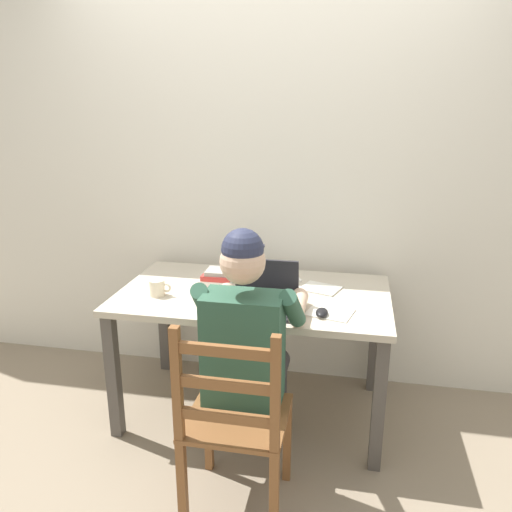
# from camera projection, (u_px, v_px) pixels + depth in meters

# --- Properties ---
(ground_plane) EXTENTS (8.00, 8.00, 0.00)m
(ground_plane) POSITION_uv_depth(u_px,v_px,m) (254.00, 409.00, 2.96)
(ground_plane) COLOR gray
(back_wall) EXTENTS (6.00, 0.04, 2.60)m
(back_wall) POSITION_uv_depth(u_px,v_px,m) (270.00, 175.00, 3.03)
(back_wall) COLOR silver
(back_wall) RESTS_ON ground
(desk) EXTENTS (1.45, 0.82, 0.73)m
(desk) POSITION_uv_depth(u_px,v_px,m) (254.00, 307.00, 2.77)
(desk) COLOR #BCB29E
(desk) RESTS_ON ground
(seated_person) EXTENTS (0.50, 0.60, 1.24)m
(seated_person) POSITION_uv_depth(u_px,v_px,m) (248.00, 343.00, 2.28)
(seated_person) COLOR #2D5642
(seated_person) RESTS_ON ground
(wooden_chair) EXTENTS (0.42, 0.42, 0.93)m
(wooden_chair) POSITION_uv_depth(u_px,v_px,m) (235.00, 422.00, 2.09)
(wooden_chair) COLOR brown
(wooden_chair) RESTS_ON ground
(laptop) EXTENTS (0.33, 0.28, 0.23)m
(laptop) POSITION_uv_depth(u_px,v_px,m) (263.00, 297.00, 2.52)
(laptop) COLOR #232328
(laptop) RESTS_ON desk
(computer_mouse) EXTENTS (0.06, 0.10, 0.03)m
(computer_mouse) POSITION_uv_depth(u_px,v_px,m) (322.00, 313.00, 2.43)
(computer_mouse) COLOR black
(computer_mouse) RESTS_ON desk
(coffee_mug_white) EXTENTS (0.12, 0.08, 0.09)m
(coffee_mug_white) POSITION_uv_depth(u_px,v_px,m) (158.00, 288.00, 2.68)
(coffee_mug_white) COLOR beige
(coffee_mug_white) RESTS_ON desk
(coffee_mug_dark) EXTENTS (0.11, 0.07, 0.09)m
(coffee_mug_dark) POSITION_uv_depth(u_px,v_px,m) (245.00, 269.00, 2.98)
(coffee_mug_dark) COLOR black
(coffee_mug_dark) RESTS_ON desk
(book_stack_main) EXTENTS (0.16, 0.14, 0.08)m
(book_stack_main) POSITION_uv_depth(u_px,v_px,m) (218.00, 277.00, 2.84)
(book_stack_main) COLOR white
(book_stack_main) RESTS_ON desk
(paper_pile_near_laptop) EXTENTS (0.24, 0.21, 0.01)m
(paper_pile_near_laptop) POSITION_uv_depth(u_px,v_px,m) (321.00, 288.00, 2.78)
(paper_pile_near_laptop) COLOR silver
(paper_pile_near_laptop) RESTS_ON desk
(paper_pile_back_corner) EXTENTS (0.25, 0.24, 0.01)m
(paper_pile_back_corner) POSITION_uv_depth(u_px,v_px,m) (281.00, 278.00, 2.94)
(paper_pile_back_corner) COLOR white
(paper_pile_back_corner) RESTS_ON desk
(paper_pile_side) EXTENTS (0.25, 0.22, 0.01)m
(paper_pile_side) POSITION_uv_depth(u_px,v_px,m) (330.00, 312.00, 2.47)
(paper_pile_side) COLOR silver
(paper_pile_side) RESTS_ON desk
(landscape_photo_print) EXTENTS (0.15, 0.13, 0.00)m
(landscape_photo_print) POSITION_uv_depth(u_px,v_px,m) (271.00, 290.00, 2.77)
(landscape_photo_print) COLOR teal
(landscape_photo_print) RESTS_ON desk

